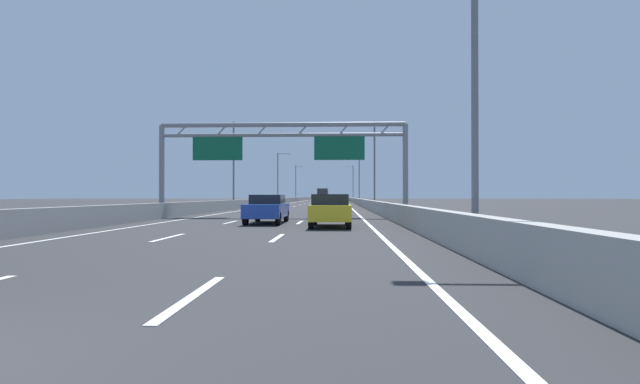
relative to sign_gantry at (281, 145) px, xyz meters
The scene contains 55 objects.
ground_plane 71.06m from the sign_gantry, 89.95° to the left, with size 260.00×260.00×0.00m, color #2D2D30.
lane_dash_left_1 17.38m from the sign_gantry, 95.97° to the right, with size 0.16×3.00×0.01m, color white.
lane_dash_left_2 9.17m from the sign_gantry, 102.86° to the right, with size 0.16×3.00×0.01m, color white.
lane_dash_left_3 5.32m from the sign_gantry, 141.12° to the left, with size 0.16×3.00×0.01m, color white.
lane_dash_left_4 11.60m from the sign_gantry, 99.47° to the left, with size 0.16×3.00×0.01m, color white.
lane_dash_left_5 20.07m from the sign_gantry, 95.11° to the left, with size 0.16×3.00×0.01m, color white.
lane_dash_left_6 28.86m from the sign_gantry, 93.50° to the left, with size 0.16×3.00×0.01m, color white.
lane_dash_left_7 37.75m from the sign_gantry, 92.66° to the left, with size 0.16×3.00×0.01m, color white.
lane_dash_left_8 46.68m from the sign_gantry, 92.14° to the left, with size 0.16×3.00×0.01m, color white.
lane_dash_left_9 55.64m from the sign_gantry, 91.79° to the left, with size 0.16×3.00×0.01m, color white.
lane_dash_left_10 64.60m from the sign_gantry, 91.54° to the left, with size 0.16×3.00×0.01m, color white.
lane_dash_left_11 73.58m from the sign_gantry, 91.35° to the left, with size 0.16×3.00×0.01m, color white.
lane_dash_left_12 82.56m from the sign_gantry, 91.21° to the left, with size 0.16×3.00×0.01m, color white.
lane_dash_left_13 91.54m from the sign_gantry, 91.09° to the left, with size 0.16×3.00×0.01m, color white.
lane_dash_left_14 100.53m from the sign_gantry, 90.99° to the left, with size 0.16×3.00×0.01m, color white.
lane_dash_left_15 109.52m from the sign_gantry, 90.91° to the left, with size 0.16×3.00×0.01m, color white.
lane_dash_left_16 118.51m from the sign_gantry, 90.84° to the left, with size 0.16×3.00×0.01m, color white.
lane_dash_left_17 127.50m from the sign_gantry, 90.78° to the left, with size 0.16×3.00×0.01m, color white.
lane_dash_right_0 26.12m from the sign_gantry, 85.83° to the right, with size 0.16×3.00×0.01m, color white.
lane_dash_right_1 17.39m from the sign_gantry, 83.59° to the right, with size 0.16×3.00×0.01m, color white.
lane_dash_right_2 9.20m from the sign_gantry, 76.21° to the right, with size 0.16×3.00×0.01m, color white.
lane_dash_right_3 5.36m from the sign_gantry, 36.87° to the left, with size 0.16×3.00×0.01m, color white.
lane_dash_right_4 11.62m from the sign_gantry, 79.83° to the left, with size 0.16×3.00×0.01m, color white.
lane_dash_right_5 20.08m from the sign_gantry, 84.51° to the left, with size 0.16×3.00×0.01m, color white.
lane_dash_right_6 28.87m from the sign_gantry, 86.24° to the left, with size 0.16×3.00×0.01m, color white.
lane_dash_right_7 37.76m from the sign_gantry, 87.15° to the left, with size 0.16×3.00×0.01m, color white.
lane_dash_right_8 46.69m from the sign_gantry, 87.70° to the left, with size 0.16×3.00×0.01m, color white.
lane_dash_right_9 55.64m from the sign_gantry, 88.07° to the left, with size 0.16×3.00×0.01m, color white.
lane_dash_right_10 64.61m from the sign_gantry, 88.34° to the left, with size 0.16×3.00×0.01m, color white.
lane_dash_right_11 73.58m from the sign_gantry, 88.54° to the left, with size 0.16×3.00×0.01m, color white.
lane_dash_right_12 82.56m from the sign_gantry, 88.70° to the left, with size 0.16×3.00×0.01m, color white.
lane_dash_right_13 91.55m from the sign_gantry, 88.83° to the left, with size 0.16×3.00×0.01m, color white.
lane_dash_right_14 100.53m from the sign_gantry, 88.94° to the left, with size 0.16×3.00×0.01m, color white.
lane_dash_right_15 109.52m from the sign_gantry, 89.02° to the left, with size 0.16×3.00×0.01m, color white.
lane_dash_right_16 118.51m from the sign_gantry, 89.10° to the left, with size 0.16×3.00×0.01m, color white.
lane_dash_right_17 127.50m from the sign_gantry, 89.16° to the left, with size 0.16×3.00×0.01m, color white.
edge_line_left 59.32m from the sign_gantry, 95.03° to the left, with size 0.16×176.00×0.01m, color white.
edge_line_right 59.34m from the sign_gantry, 84.84° to the left, with size 0.16×176.00×0.01m, color white.
barrier_left 81.30m from the sign_gantry, 94.83° to the left, with size 0.45×220.00×0.95m.
barrier_right 81.32m from the sign_gantry, 85.08° to the left, with size 0.45×220.00×0.95m.
sign_gantry is the anchor object (origin of this frame).
streetlamp_right_near 19.82m from the sign_gantry, 67.66° to the right, with size 2.58×0.28×9.50m.
streetlamp_left_mid 21.00m from the sign_gantry, 110.64° to the left, with size 2.58×0.28×9.50m.
streetlamp_right_mid 21.04m from the sign_gantry, 69.02° to the left, with size 2.58×0.28×9.50m.
streetlamp_left_far 58.08m from the sign_gantry, 97.32° to the left, with size 2.58×0.28×9.50m.
streetlamp_right_far 58.10m from the sign_gantry, 82.55° to the left, with size 2.58×0.28×9.50m.
streetlamp_left_distant 95.86m from the sign_gantry, 94.43° to the left, with size 2.58×0.28×9.50m.
streetlamp_right_distant 95.87m from the sign_gantry, 85.49° to the left, with size 2.58×0.28×9.50m.
blue_car 9.22m from the sign_gantry, 88.03° to the right, with size 1.76×4.48×1.43m.
orange_car 91.34m from the sign_gantry, 90.05° to the left, with size 1.84×4.24×1.45m.
silver_car 98.89m from the sign_gantry, 90.00° to the left, with size 1.73×4.42×1.46m.
yellow_car 12.22m from the sign_gantry, 72.26° to the right, with size 1.77×4.21×1.45m.
red_car 35.92m from the sign_gantry, 83.74° to the left, with size 1.84×4.13×1.55m.
white_car 49.39m from the sign_gantry, 85.58° to the left, with size 1.89×4.63×1.44m.
box_truck 81.20m from the sign_gantry, 89.90° to the left, with size 2.37×8.52×3.06m.
Camera 1 is at (3.80, -2.97, 1.38)m, focal length 26.74 mm.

